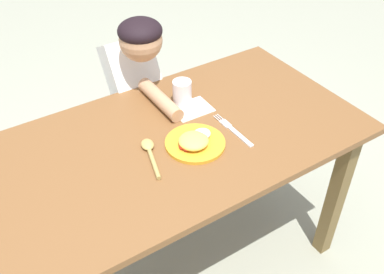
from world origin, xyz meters
TOP-DOWN VIEW (x-y plane):
  - ground_plane at (0.00, 0.00)m, footprint 8.00×8.00m
  - dining_table at (0.00, 0.00)m, footprint 1.42×0.72m
  - plate at (0.08, -0.07)m, footprint 0.21×0.21m
  - fork at (0.23, -0.09)m, footprint 0.02×0.21m
  - spoon at (-0.07, -0.03)m, footprint 0.08×0.19m
  - drinking_cup at (0.17, 0.16)m, footprint 0.07×0.07m
  - person at (0.10, 0.42)m, footprint 0.20×0.49m
  - napkin at (0.18, 0.11)m, footprint 0.15×0.12m

SIDE VIEW (x-z plane):
  - ground_plane at x=0.00m, z-range 0.00..0.00m
  - person at x=0.10m, z-range 0.05..1.07m
  - dining_table at x=0.00m, z-range 0.26..0.98m
  - napkin at x=0.18m, z-range 0.72..0.73m
  - fork at x=0.23m, z-range 0.72..0.73m
  - spoon at x=-0.07m, z-range 0.72..0.74m
  - plate at x=0.08m, z-range 0.72..0.77m
  - drinking_cup at x=0.17m, z-range 0.72..0.82m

